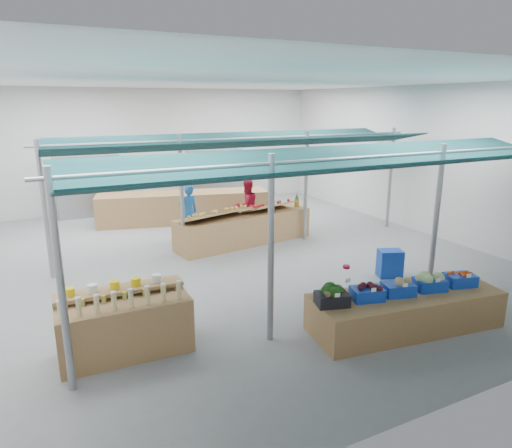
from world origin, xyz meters
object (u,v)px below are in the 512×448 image
object	(u,v)px
crate_stack	(390,263)
vendor_left	(188,212)
vendor_right	(247,206)
bottle_shelf	(125,324)
fruit_counter	(244,229)
veg_counter	(405,311)

from	to	relation	value
crate_stack	vendor_left	world-z (taller)	vendor_left
vendor_left	vendor_right	size ratio (longest dim) A/B	1.00
bottle_shelf	vendor_right	bearing A→B (deg)	50.90
fruit_counter	vendor_left	distance (m)	1.67
fruit_counter	crate_stack	distance (m)	4.07
veg_counter	vendor_left	xyz separation A→B (m)	(-1.60, 6.67, 0.45)
vendor_right	vendor_left	bearing A→B (deg)	-8.00
vendor_left	veg_counter	bearing A→B (deg)	95.45
bottle_shelf	vendor_left	bearing A→B (deg)	64.01
crate_stack	veg_counter	bearing A→B (deg)	-126.40
bottle_shelf	fruit_counter	distance (m)	5.81
bottle_shelf	vendor_right	xyz separation A→B (m)	(4.59, 5.33, 0.30)
veg_counter	fruit_counter	distance (m)	5.59
crate_stack	vendor_right	xyz separation A→B (m)	(-1.23, 4.73, 0.46)
bottle_shelf	veg_counter	world-z (taller)	bottle_shelf
bottle_shelf	fruit_counter	xyz separation A→B (m)	(3.99, 4.23, -0.05)
bottle_shelf	fruit_counter	world-z (taller)	bottle_shelf
veg_counter	crate_stack	world-z (taller)	veg_counter
bottle_shelf	veg_counter	size ratio (longest dim) A/B	0.60
vendor_left	vendor_right	distance (m)	1.80
veg_counter	fruit_counter	world-z (taller)	fruit_counter
fruit_counter	vendor_left	xyz separation A→B (m)	(-1.20, 1.10, 0.36)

